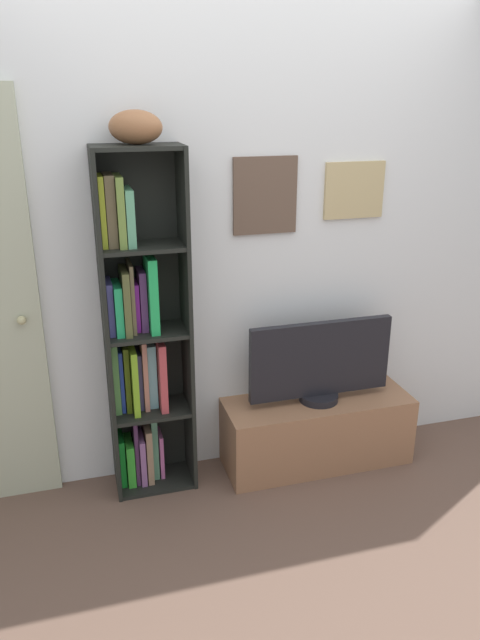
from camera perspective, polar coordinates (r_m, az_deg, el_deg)
ground at (r=2.90m, az=6.90°, el=-24.16°), size 5.20×5.20×0.04m
back_wall at (r=3.22m, az=0.15°, el=6.98°), size 4.80×0.08×2.52m
bookshelf at (r=3.12m, az=-9.44°, el=-1.70°), size 0.42×0.26×1.80m
football at (r=2.87m, az=-9.82°, el=17.45°), size 0.29×0.25×0.15m
tv_stand at (r=3.56m, az=7.26°, el=-10.33°), size 1.07×0.37×0.40m
television at (r=3.37m, az=7.58°, el=-3.99°), size 0.81×0.22×0.47m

